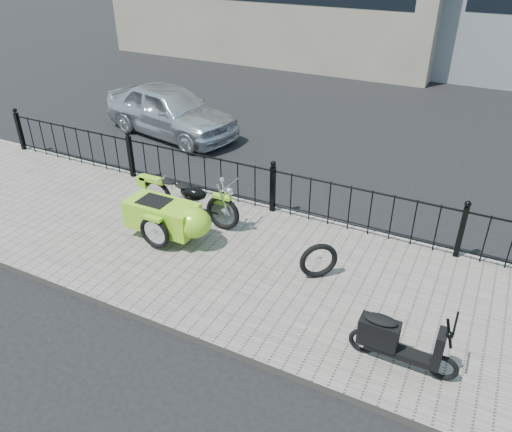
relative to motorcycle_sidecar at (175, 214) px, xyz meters
The scene contains 8 objects.
ground 1.34m from the motorcycle_sidecar, 17.18° to the left, with size 120.00×120.00×0.00m, color black.
sidewalk 1.27m from the motorcycle_sidecar, ahead, with size 30.00×3.80×0.12m, color slate.
curb 2.19m from the motorcycle_sidecar, 57.44° to the left, with size 30.00×0.10×0.12m, color gray.
iron_fence 2.01m from the motorcycle_sidecar, 55.29° to the left, with size 14.11×0.11×1.08m.
motorcycle_sidecar is the anchor object (origin of this frame).
scooter 4.44m from the motorcycle_sidecar, 16.55° to the right, with size 1.40×0.41×0.95m.
spare_tire 2.73m from the motorcycle_sidecar, ahead, with size 0.63×0.63×0.09m, color black.
sedan_car 5.55m from the motorcycle_sidecar, 126.16° to the left, with size 1.63×4.05×1.38m, color silver.
Camera 1 is at (3.63, -6.58, 5.05)m, focal length 35.00 mm.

